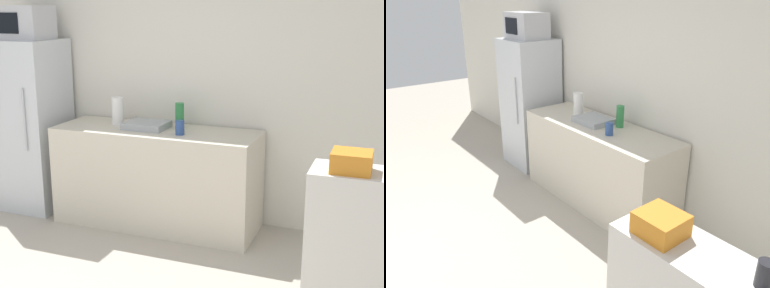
# 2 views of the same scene
# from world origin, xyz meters

# --- Properties ---
(wall_back) EXTENTS (8.00, 0.06, 2.60)m
(wall_back) POSITION_xyz_m (0.00, 2.64, 1.30)
(wall_back) COLOR silver
(wall_back) RESTS_ON ground_plane
(refrigerator) EXTENTS (0.64, 0.62, 1.68)m
(refrigerator) POSITION_xyz_m (-1.12, 2.28, 0.84)
(refrigerator) COLOR silver
(refrigerator) RESTS_ON ground_plane
(microwave) EXTENTS (0.50, 0.38, 0.32)m
(microwave) POSITION_xyz_m (-1.12, 2.28, 1.84)
(microwave) COLOR #BCBCC1
(microwave) RESTS_ON refrigerator
(counter) EXTENTS (1.87, 0.63, 0.91)m
(counter) POSITION_xyz_m (0.25, 2.27, 0.46)
(counter) COLOR beige
(counter) RESTS_ON ground_plane
(sink_basin) EXTENTS (0.38, 0.31, 0.06)m
(sink_basin) POSITION_xyz_m (0.15, 2.28, 0.94)
(sink_basin) COLOR #9EA3A8
(sink_basin) RESTS_ON counter
(bottle_tall) EXTENTS (0.08, 0.08, 0.23)m
(bottle_tall) POSITION_xyz_m (0.43, 2.41, 1.03)
(bottle_tall) COLOR #2D7F42
(bottle_tall) RESTS_ON counter
(bottle_short) EXTENTS (0.08, 0.08, 0.13)m
(bottle_short) POSITION_xyz_m (0.53, 2.16, 0.98)
(bottle_short) COLOR #2D4C8C
(bottle_short) RESTS_ON counter
(basket) EXTENTS (0.23, 0.22, 0.12)m
(basket) POSITION_xyz_m (2.04, 1.11, 1.13)
(basket) COLOR orange
(basket) RESTS_ON shelf_cabinet
(jar) EXTENTS (0.07, 0.07, 0.13)m
(jar) POSITION_xyz_m (2.55, 1.16, 1.13)
(jar) COLOR #232328
(jar) RESTS_ON shelf_cabinet
(paper_towel_roll) EXTENTS (0.11, 0.11, 0.26)m
(paper_towel_roll) POSITION_xyz_m (-0.16, 2.33, 1.04)
(paper_towel_roll) COLOR white
(paper_towel_roll) RESTS_ON counter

